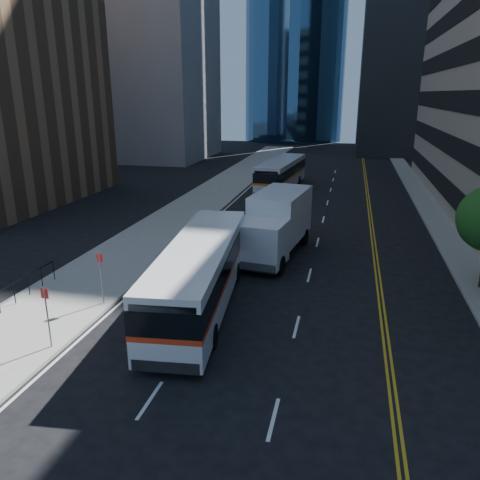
# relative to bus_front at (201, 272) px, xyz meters

# --- Properties ---
(ground) EXTENTS (160.00, 160.00, 0.00)m
(ground) POSITION_rel_bus_front_xyz_m (4.00, -2.97, -1.68)
(ground) COLOR black
(ground) RESTS_ON ground
(sidewalk_west) EXTENTS (5.00, 90.00, 0.15)m
(sidewalk_west) POSITION_rel_bus_front_xyz_m (-6.50, 22.03, -1.60)
(sidewalk_west) COLOR gray
(sidewalk_west) RESTS_ON ground
(sidewalk_east) EXTENTS (2.00, 90.00, 0.15)m
(sidewalk_east) POSITION_rel_bus_front_xyz_m (13.00, 22.03, -1.60)
(sidewalk_east) COLOR gray
(sidewalk_east) RESTS_ON ground
(midrise_west) EXTENTS (18.00, 18.00, 35.00)m
(midrise_west) POSITION_rel_bus_front_xyz_m (-24.00, 49.03, 15.82)
(midrise_west) COLOR gray
(midrise_west) RESTS_ON ground
(bus_front) EXTENTS (3.83, 12.13, 3.07)m
(bus_front) POSITION_rel_bus_front_xyz_m (0.00, 0.00, 0.00)
(bus_front) COLOR silver
(bus_front) RESTS_ON ground
(bus_rear) EXTENTS (3.64, 11.76, 2.98)m
(bus_rear) POSITION_rel_bus_front_xyz_m (-0.46, 28.15, -0.05)
(bus_rear) COLOR silver
(bus_rear) RESTS_ON ground
(box_truck) EXTENTS (3.69, 8.05, 3.71)m
(box_truck) POSITION_rel_bus_front_xyz_m (2.15, 7.92, 0.28)
(box_truck) COLOR silver
(box_truck) RESTS_ON ground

